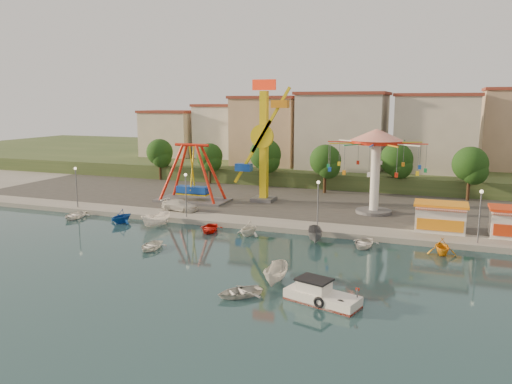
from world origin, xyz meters
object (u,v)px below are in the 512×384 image
at_px(rowboat_a, 151,246).
at_px(skiff, 276,274).
at_px(kamikaze_tower, 265,144).
at_px(cabin_motorboat, 320,296).
at_px(van, 180,205).
at_px(wave_swinger, 376,152).
at_px(pirate_ship_ride, 192,174).

bearing_deg(rowboat_a, skiff, -22.39).
bearing_deg(kamikaze_tower, cabin_motorboat, -63.99).
height_order(kamikaze_tower, cabin_motorboat, kamikaze_tower).
height_order(cabin_motorboat, van, van).
distance_m(skiff, van, 26.61).
bearing_deg(wave_swinger, pirate_ship_ride, -177.20).
height_order(pirate_ship_ride, kamikaze_tower, kamikaze_tower).
height_order(skiff, van, van).
xyz_separation_m(wave_swinger, rowboat_a, (-18.63, -21.24, -7.84)).
height_order(wave_swinger, van, wave_swinger).
relative_size(wave_swinger, cabin_motorboat, 2.03).
relative_size(rowboat_a, skiff, 0.84).
xyz_separation_m(pirate_ship_ride, rowboat_a, (5.79, -20.04, -4.04)).
height_order(wave_swinger, rowboat_a, wave_swinger).
bearing_deg(cabin_motorboat, rowboat_a, 175.12).
bearing_deg(cabin_motorboat, kamikaze_tower, 132.26).
distance_m(pirate_ship_ride, rowboat_a, 21.25).
bearing_deg(pirate_ship_ride, cabin_motorboat, -48.20).
xyz_separation_m(kamikaze_tower, skiff, (10.76, -28.04, -7.76)).
height_order(rowboat_a, skiff, skiff).
bearing_deg(rowboat_a, pirate_ship_ride, 101.53).
height_order(kamikaze_tower, wave_swinger, kamikaze_tower).
xyz_separation_m(pirate_ship_ride, skiff, (20.16, -24.66, -3.61)).
height_order(kamikaze_tower, van, kamikaze_tower).
distance_m(rowboat_a, van, 14.84).
height_order(cabin_motorboat, rowboat_a, cabin_motorboat).
distance_m(cabin_motorboat, rowboat_a, 19.88).
bearing_deg(wave_swinger, rowboat_a, -131.27).
bearing_deg(kamikaze_tower, rowboat_a, -98.77).
bearing_deg(skiff, van, 132.97).
xyz_separation_m(rowboat_a, van, (-4.55, 14.09, 0.95)).
bearing_deg(wave_swinger, skiff, -99.36).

